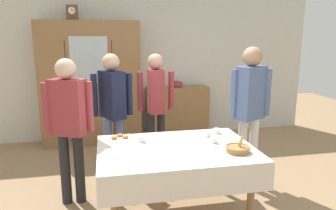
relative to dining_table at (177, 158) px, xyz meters
name	(u,v)px	position (x,y,z in m)	size (l,w,h in m)	color
ground_plane	(172,205)	(0.00, 0.24, -0.65)	(12.00, 12.00, 0.00)	#997A56
back_wall	(141,63)	(0.00, 2.89, 0.70)	(6.40, 0.10, 2.70)	silver
dining_table	(177,158)	(0.00, 0.00, 0.00)	(1.55, 1.10, 0.75)	olive
wall_cabinet	(91,84)	(-0.90, 2.59, 0.40)	(1.65, 0.46, 2.09)	olive
mantel_clock	(72,13)	(-1.14, 2.59, 1.56)	(0.18, 0.11, 0.24)	brown
bookshelf_low	(178,112)	(0.63, 2.64, -0.18)	(1.11, 0.35, 0.93)	olive
book_stack	(178,84)	(0.63, 2.64, 0.34)	(0.18, 0.23, 0.10)	#664C7A
tea_cup_back_edge	(217,132)	(0.56, 0.38, 0.13)	(0.13, 0.13, 0.06)	white
tea_cup_center	(207,135)	(0.41, 0.29, 0.13)	(0.13, 0.13, 0.06)	white
tea_cup_far_left	(142,140)	(-0.32, 0.26, 0.13)	(0.13, 0.13, 0.06)	silver
tea_cup_front_edge	(214,141)	(0.41, 0.08, 0.13)	(0.13, 0.13, 0.06)	silver
bread_basket	(238,149)	(0.55, -0.21, 0.13)	(0.24, 0.24, 0.16)	#9E7542
pastry_plate	(120,138)	(-0.54, 0.40, 0.11)	(0.28, 0.28, 0.05)	white
spoon_far_right	(116,158)	(-0.61, -0.14, 0.10)	(0.12, 0.02, 0.01)	silver
spoon_mid_right	(207,158)	(0.21, -0.30, 0.10)	(0.12, 0.02, 0.01)	silver
spoon_center	(160,151)	(-0.17, -0.03, 0.10)	(0.12, 0.02, 0.01)	silver
person_by_cabinet	(69,118)	(-1.07, 0.53, 0.33)	(0.52, 0.33, 1.62)	#232328
person_beside_shelf	(156,99)	(0.02, 1.38, 0.33)	(0.52, 0.36, 1.61)	#232328
person_behind_table_left	(250,102)	(1.04, 0.57, 0.41)	(0.52, 0.34, 1.72)	silver
person_near_right_end	(112,104)	(-0.59, 1.14, 0.34)	(0.52, 0.41, 1.63)	slate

